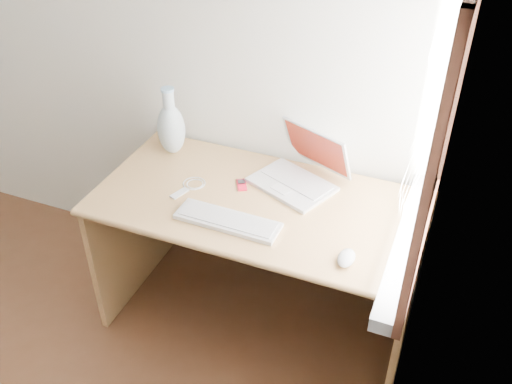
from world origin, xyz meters
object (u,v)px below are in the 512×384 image
at_px(vase, 171,127).
at_px(external_keyboard, 228,220).
at_px(laptop, 296,171).
at_px(desk, 266,228).

bearing_deg(vase, external_keyboard, -40.38).
height_order(laptop, vase, vase).
xyz_separation_m(laptop, external_keyboard, (-0.16, -0.40, -0.04)).
height_order(laptop, external_keyboard, laptop).
bearing_deg(laptop, external_keyboard, -89.10).
relative_size(desk, external_keyboard, 3.22).
xyz_separation_m(desk, vase, (-0.55, 0.13, 0.36)).
distance_m(external_keyboard, vase, 0.65).
relative_size(external_keyboard, vase, 1.30).
bearing_deg(desk, vase, 166.75).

